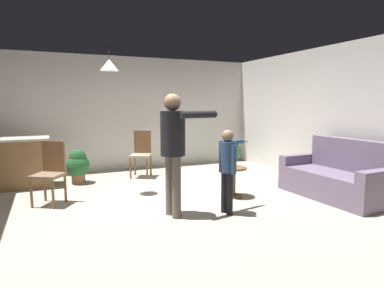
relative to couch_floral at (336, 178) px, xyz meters
name	(u,v)px	position (x,y,z in m)	size (l,w,h in m)	color
ground	(177,204)	(-2.64, 0.73, -0.33)	(7.68, 7.68, 0.00)	#B2A893
wall_back	(129,113)	(-2.64, 3.93, 1.02)	(6.40, 0.10, 2.70)	silver
wall_right	(330,116)	(0.56, 0.73, 1.02)	(0.10, 6.40, 2.70)	silver
couch_floral	(336,178)	(0.00, 0.00, 0.00)	(0.92, 1.83, 1.00)	slate
kitchen_counter	(14,163)	(-5.09, 2.92, 0.15)	(1.26, 0.66, 0.95)	olive
side_table_by_couch	(234,178)	(-1.59, 0.72, 0.00)	(0.44, 0.44, 0.52)	brown
person_adult	(174,141)	(-2.87, 0.23, 0.75)	(0.88, 0.50, 1.74)	#60564C
person_child	(228,162)	(-2.12, 0.01, 0.43)	(0.60, 0.42, 1.23)	black
dining_chair_by_counter	(50,170)	(-4.47, 1.57, 0.21)	(0.58, 0.58, 1.00)	brown
dining_chair_near_wall	(141,152)	(-2.63, 2.90, 0.21)	(0.57, 0.57, 1.00)	brown
potted_plant_corner	(231,150)	(-0.27, 3.06, 0.08)	(0.49, 0.49, 0.75)	#B7B2AD
potted_plant_by_wall	(78,164)	(-3.96, 2.81, 0.05)	(0.45, 0.45, 0.69)	brown
spare_remote_on_table	(233,166)	(-1.60, 0.74, 0.21)	(0.04, 0.13, 0.04)	white
ceiling_light_pendant	(109,65)	(-3.46, 1.74, 1.92)	(0.32, 0.32, 0.55)	silver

